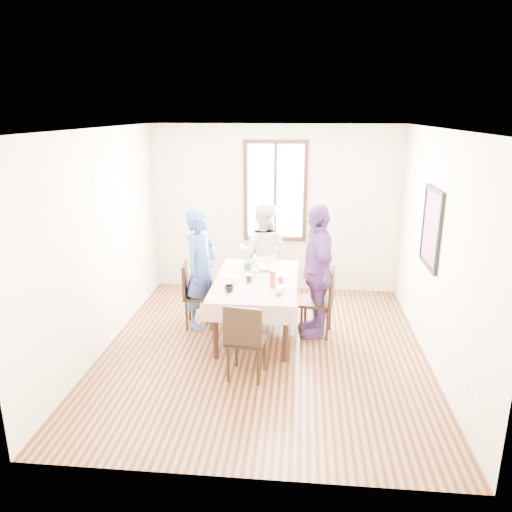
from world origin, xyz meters
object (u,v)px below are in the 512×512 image
Objects in this scene: dining_table at (256,307)px; chair_left at (200,295)px; chair_far at (263,274)px; chair_right at (317,302)px; person_right at (316,271)px; chair_near at (247,339)px; person_left at (200,269)px; person_far at (263,254)px.

dining_table is 0.82m from chair_left.
dining_table is at bearing 89.33° from chair_far.
chair_left is 1.00× the size of chair_right.
person_right is at bearing 79.94° from chair_left.
person_left is at bearing 129.12° from chair_near.
dining_table is at bearing 102.15° from chair_right.
person_far reaches higher than chair_far.
chair_right is at bearing 79.99° from chair_left.
person_left is at bearing 58.27° from person_far.
person_left is (-0.78, 1.28, 0.37)m from chair_near.
chair_left is 1.00× the size of chair_far.
chair_far is at bearing -156.47° from person_right.
person_left is at bearing 50.62° from chair_far.
chair_left is 1.60m from chair_right.
chair_left and chair_right have the same top height.
person_far is (-0.00, 1.10, 0.41)m from dining_table.
chair_right is 1.36m from person_far.
person_far is at bearing -16.03° from person_left.
chair_near is 1.54m from person_left.
dining_table is at bearing 72.79° from chair_left.
chair_right is at bearing 3.66° from dining_table.
chair_left is 1.51m from chair_near.
chair_right is (1.60, -0.10, 0.00)m from chair_left.
chair_near is (-0.80, -1.17, 0.00)m from chair_right.
dining_table is 0.93m from person_right.
dining_table is 0.91m from person_left.
chair_far is at bearing -82.42° from person_far.
dining_table is 1.18m from person_far.
chair_near is at bearing 154.27° from chair_right.
chair_right is at bearing 77.59° from person_right.
person_right is (0.78, -1.05, 0.10)m from person_far.
chair_left is at bearing 113.27° from person_left.
chair_far is 0.55× the size of person_left.
chair_right is at bearing 63.56° from chair_near.
chair_right is 0.58× the size of person_far.
person_left reaches higher than chair_near.
person_right is (0.78, 1.17, 0.43)m from chair_near.
chair_left and chair_far have the same top height.
chair_left is 0.55× the size of person_left.
chair_right and chair_near have the same top height.
person_left is (0.02, 0.00, 0.37)m from chair_left.
chair_near is at bearing -90.00° from dining_table.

